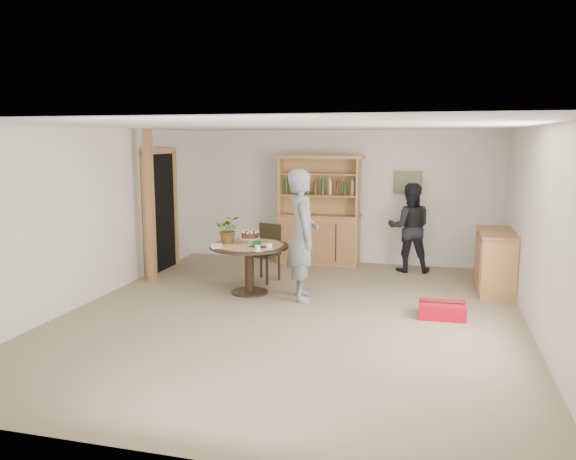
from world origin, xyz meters
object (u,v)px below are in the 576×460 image
Objects in this scene: sideboard at (496,261)px; teen_boy at (302,235)px; red_suitcase at (442,310)px; adult_person at (410,228)px; hutch at (319,227)px; dining_table at (249,254)px; dining_chair at (267,249)px.

sideboard is 0.66× the size of teen_boy.
adult_person is at bearing 100.30° from red_suitcase.
hutch is 1.29× the size of adult_person.
sideboard is 1.72m from adult_person.
hutch is at bearing 75.54° from dining_table.
adult_person is (2.28, 2.09, 0.18)m from dining_table.
hutch is 1.62m from dining_chair.
dining_table is (-0.60, -2.33, -0.08)m from hutch.
sideboard reaches higher than dining_table.
hutch reaches higher than dining_table.
adult_person is at bearing 46.41° from dining_chair.
teen_boy is 2.20m from red_suitcase.
hutch is 1.70m from adult_person.
dining_chair is 0.49× the size of teen_boy.
hutch is at bearing 86.14° from dining_chair.
red_suitcase is (-0.80, -1.58, -0.37)m from sideboard.
dining_table is (-3.64, -1.09, 0.13)m from sideboard.
hutch is 2.46m from teen_boy.
teen_boy reaches higher than sideboard.
sideboard is at bearing 61.22° from red_suitcase.
hutch is at bearing 126.49° from red_suitcase.
adult_person is at bearing 143.67° from sideboard.
dining_chair is 0.60× the size of adult_person.
teen_boy is at bearing -84.18° from hutch.
sideboard is 1.81m from red_suitcase.
red_suitcase is at bearing -120.14° from teen_boy.
sideboard is at bearing -86.01° from teen_boy.
teen_boy reaches higher than red_suitcase.
teen_boy is at bearing -31.12° from dining_chair.
sideboard is at bearing 16.69° from dining_table.
hutch is 3.29m from sideboard.
dining_chair is at bearing 22.73° from adult_person.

